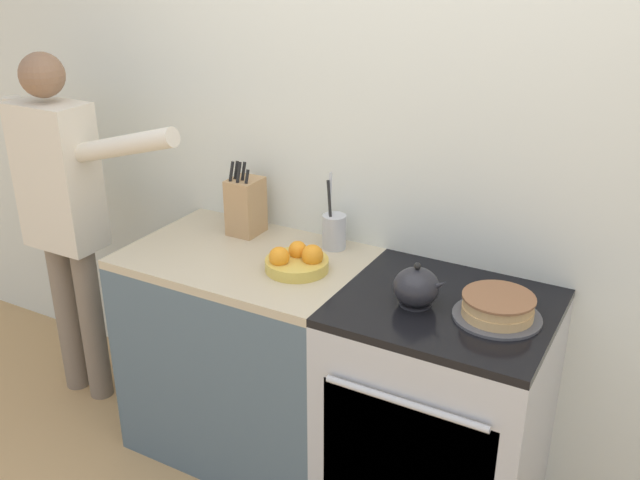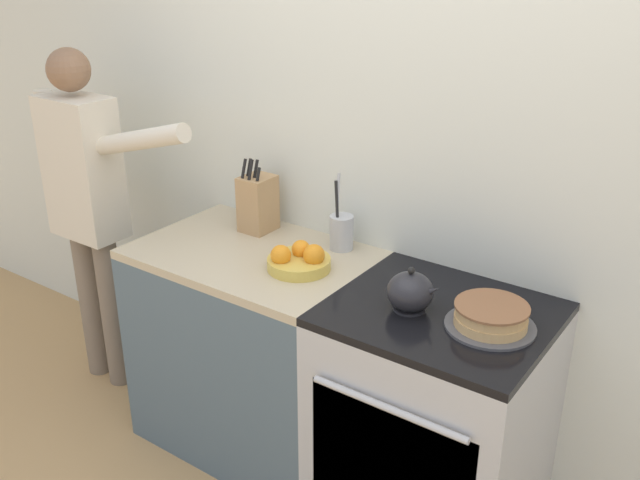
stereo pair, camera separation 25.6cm
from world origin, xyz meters
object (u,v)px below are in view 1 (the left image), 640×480
object	(u,v)px
layer_cake	(498,308)
utensil_crock	(334,230)
knife_block	(246,206)
person_baker	(63,205)
stove_range	(437,412)
tea_kettle	(417,287)
fruit_bowl	(297,261)

from	to	relation	value
layer_cake	utensil_crock	bearing A→B (deg)	162.02
knife_block	person_baker	distance (m)	0.83
stove_range	tea_kettle	distance (m)	0.53
utensil_crock	person_baker	xyz separation A→B (m)	(-1.18, -0.31, -0.01)
layer_cake	tea_kettle	bearing A→B (deg)	-170.66
stove_range	utensil_crock	size ratio (longest dim) A/B	2.90
tea_kettle	stove_range	bearing A→B (deg)	29.93
tea_kettle	fruit_bowl	world-z (taller)	tea_kettle
fruit_bowl	person_baker	size ratio (longest dim) A/B	0.15
knife_block	person_baker	xyz separation A→B (m)	(-0.79, -0.26, -0.05)
person_baker	tea_kettle	bearing A→B (deg)	3.02
stove_range	fruit_bowl	xyz separation A→B (m)	(-0.58, -0.02, 0.49)
knife_block	fruit_bowl	bearing A→B (deg)	-29.17
tea_kettle	person_baker	world-z (taller)	person_baker
tea_kettle	knife_block	world-z (taller)	knife_block
utensil_crock	fruit_bowl	world-z (taller)	utensil_crock
layer_cake	tea_kettle	size ratio (longest dim) A/B	1.52
knife_block	utensil_crock	xyz separation A→B (m)	(0.39, 0.04, -0.05)
stove_range	utensil_crock	distance (m)	0.80
stove_range	fruit_bowl	world-z (taller)	fruit_bowl
stove_range	person_baker	bearing A→B (deg)	-177.54
utensil_crock	person_baker	bearing A→B (deg)	-165.48
stove_range	fruit_bowl	bearing A→B (deg)	-178.37
stove_range	layer_cake	size ratio (longest dim) A/B	3.08
layer_cake	knife_block	size ratio (longest dim) A/B	0.92
utensil_crock	person_baker	distance (m)	1.22
layer_cake	person_baker	size ratio (longest dim) A/B	0.18
utensil_crock	fruit_bowl	distance (m)	0.25
person_baker	fruit_bowl	bearing A→B (deg)	5.10
stove_range	tea_kettle	size ratio (longest dim) A/B	4.69
person_baker	knife_block	bearing A→B (deg)	20.85
person_baker	stove_range	bearing A→B (deg)	4.68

